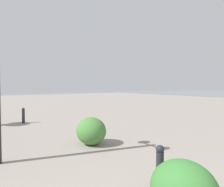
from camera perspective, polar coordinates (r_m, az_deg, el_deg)
bollard_near at (r=3.43m, az=13.31°, el=-19.45°), size 0.13×0.13×0.72m
bollard_mid at (r=9.63m, az=-23.65°, el=-5.57°), size 0.13×0.13×0.67m
shrub_low at (r=5.74m, az=-5.87°, el=-10.42°), size 0.89×0.80×0.76m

